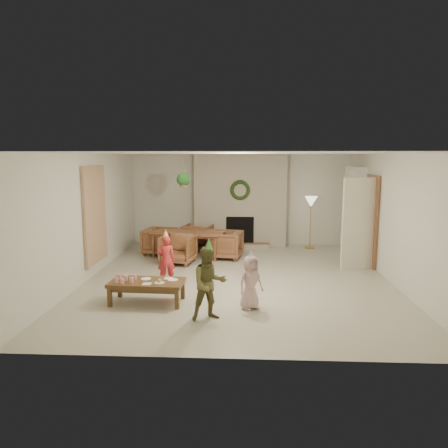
# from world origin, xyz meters

# --- Properties ---
(floor) EXTENTS (7.00, 7.00, 0.00)m
(floor) POSITION_xyz_m (0.00, 0.00, 0.00)
(floor) COLOR #B7B29E
(floor) RESTS_ON ground
(ceiling) EXTENTS (7.00, 7.00, 0.00)m
(ceiling) POSITION_xyz_m (0.00, 0.00, 2.50)
(ceiling) COLOR white
(ceiling) RESTS_ON wall_back
(wall_back) EXTENTS (7.00, 0.00, 7.00)m
(wall_back) POSITION_xyz_m (0.00, 3.50, 1.25)
(wall_back) COLOR silver
(wall_back) RESTS_ON floor
(wall_front) EXTENTS (7.00, 0.00, 7.00)m
(wall_front) POSITION_xyz_m (0.00, -3.50, 1.25)
(wall_front) COLOR silver
(wall_front) RESTS_ON floor
(wall_left) EXTENTS (0.00, 7.00, 7.00)m
(wall_left) POSITION_xyz_m (-3.00, 0.00, 1.25)
(wall_left) COLOR silver
(wall_left) RESTS_ON floor
(wall_right) EXTENTS (0.00, 7.00, 7.00)m
(wall_right) POSITION_xyz_m (3.00, 0.00, 1.25)
(wall_right) COLOR silver
(wall_right) RESTS_ON floor
(fireplace_mass) EXTENTS (2.50, 0.40, 2.50)m
(fireplace_mass) POSITION_xyz_m (0.00, 3.30, 1.25)
(fireplace_mass) COLOR brown
(fireplace_mass) RESTS_ON floor
(fireplace_hearth) EXTENTS (1.60, 0.30, 0.12)m
(fireplace_hearth) POSITION_xyz_m (0.00, 2.95, 0.06)
(fireplace_hearth) COLOR brown
(fireplace_hearth) RESTS_ON floor
(fireplace_firebox) EXTENTS (0.75, 0.12, 0.75)m
(fireplace_firebox) POSITION_xyz_m (0.00, 3.12, 0.45)
(fireplace_firebox) COLOR black
(fireplace_firebox) RESTS_ON floor
(fireplace_wreath) EXTENTS (0.54, 0.10, 0.54)m
(fireplace_wreath) POSITION_xyz_m (0.00, 3.07, 1.55)
(fireplace_wreath) COLOR #1E3614
(fireplace_wreath) RESTS_ON fireplace_mass
(floor_lamp_base) EXTENTS (0.26, 0.26, 0.03)m
(floor_lamp_base) POSITION_xyz_m (1.88, 3.00, 0.01)
(floor_lamp_base) COLOR gold
(floor_lamp_base) RESTS_ON floor
(floor_lamp_post) EXTENTS (0.03, 0.03, 1.26)m
(floor_lamp_post) POSITION_xyz_m (1.88, 3.00, 0.65)
(floor_lamp_post) COLOR gold
(floor_lamp_post) RESTS_ON floor
(floor_lamp_shade) EXTENTS (0.34, 0.34, 0.28)m
(floor_lamp_shade) POSITION_xyz_m (1.88, 3.00, 1.26)
(floor_lamp_shade) COLOR beige
(floor_lamp_shade) RESTS_ON floor_lamp_post
(bookshelf_carcass) EXTENTS (0.30, 1.00, 2.20)m
(bookshelf_carcass) POSITION_xyz_m (2.84, 2.30, 1.10)
(bookshelf_carcass) COLOR white
(bookshelf_carcass) RESTS_ON floor
(bookshelf_shelf_a) EXTENTS (0.30, 0.92, 0.03)m
(bookshelf_shelf_a) POSITION_xyz_m (2.82, 2.30, 0.45)
(bookshelf_shelf_a) COLOR white
(bookshelf_shelf_a) RESTS_ON bookshelf_carcass
(bookshelf_shelf_b) EXTENTS (0.30, 0.92, 0.03)m
(bookshelf_shelf_b) POSITION_xyz_m (2.82, 2.30, 0.85)
(bookshelf_shelf_b) COLOR white
(bookshelf_shelf_b) RESTS_ON bookshelf_carcass
(bookshelf_shelf_c) EXTENTS (0.30, 0.92, 0.03)m
(bookshelf_shelf_c) POSITION_xyz_m (2.82, 2.30, 1.25)
(bookshelf_shelf_c) COLOR white
(bookshelf_shelf_c) RESTS_ON bookshelf_carcass
(bookshelf_shelf_d) EXTENTS (0.30, 0.92, 0.03)m
(bookshelf_shelf_d) POSITION_xyz_m (2.82, 2.30, 1.65)
(bookshelf_shelf_d) COLOR white
(bookshelf_shelf_d) RESTS_ON bookshelf_carcass
(books_row_lower) EXTENTS (0.20, 0.40, 0.24)m
(books_row_lower) POSITION_xyz_m (2.80, 2.15, 0.59)
(books_row_lower) COLOR #9F321D
(books_row_lower) RESTS_ON bookshelf_shelf_a
(books_row_mid) EXTENTS (0.20, 0.44, 0.24)m
(books_row_mid) POSITION_xyz_m (2.80, 2.35, 0.99)
(books_row_mid) COLOR #21507B
(books_row_mid) RESTS_ON bookshelf_shelf_b
(books_row_upper) EXTENTS (0.20, 0.36, 0.22)m
(books_row_upper) POSITION_xyz_m (2.80, 2.20, 1.38)
(books_row_upper) COLOR gold
(books_row_upper) RESTS_ON bookshelf_shelf_c
(door_frame) EXTENTS (0.05, 0.86, 2.04)m
(door_frame) POSITION_xyz_m (2.96, 1.20, 1.02)
(door_frame) COLOR brown
(door_frame) RESTS_ON floor
(door_leaf) EXTENTS (0.77, 0.32, 2.00)m
(door_leaf) POSITION_xyz_m (2.58, 0.82, 1.00)
(door_leaf) COLOR beige
(door_leaf) RESTS_ON floor
(curtain_panel) EXTENTS (0.06, 1.20, 2.00)m
(curtain_panel) POSITION_xyz_m (-2.96, 0.20, 1.25)
(curtain_panel) COLOR beige
(curtain_panel) RESTS_ON wall_left
(dining_table) EXTENTS (1.89, 1.28, 0.61)m
(dining_table) POSITION_xyz_m (-1.25, 1.91, 0.31)
(dining_table) COLOR brown
(dining_table) RESTS_ON floor
(dining_chair_near) EXTENTS (0.85, 0.86, 0.67)m
(dining_chair_near) POSITION_xyz_m (-1.40, 1.16, 0.34)
(dining_chair_near) COLOR brown
(dining_chair_near) RESTS_ON floor
(dining_chair_far) EXTENTS (0.85, 0.86, 0.67)m
(dining_chair_far) POSITION_xyz_m (-1.11, 2.66, 0.34)
(dining_chair_far) COLOR brown
(dining_chair_far) RESTS_ON floor
(dining_chair_left) EXTENTS (0.86, 0.85, 0.67)m
(dining_chair_left) POSITION_xyz_m (-2.00, 2.06, 0.34)
(dining_chair_left) COLOR brown
(dining_chair_left) RESTS_ON floor
(dining_chair_right) EXTENTS (0.86, 0.85, 0.67)m
(dining_chair_right) POSITION_xyz_m (-0.32, 1.73, 0.34)
(dining_chair_right) COLOR brown
(dining_chair_right) RESTS_ON floor
(hanging_plant_cord) EXTENTS (0.01, 0.01, 0.70)m
(hanging_plant_cord) POSITION_xyz_m (-1.30, 1.50, 2.15)
(hanging_plant_cord) COLOR tan
(hanging_plant_cord) RESTS_ON ceiling
(hanging_plant_pot) EXTENTS (0.16, 0.16, 0.12)m
(hanging_plant_pot) POSITION_xyz_m (-1.30, 1.50, 1.80)
(hanging_plant_pot) COLOR #A64735
(hanging_plant_pot) RESTS_ON hanging_plant_cord
(hanging_plant_foliage) EXTENTS (0.32, 0.32, 0.32)m
(hanging_plant_foliage) POSITION_xyz_m (-1.30, 1.50, 1.92)
(hanging_plant_foliage) COLOR #1B521B
(hanging_plant_foliage) RESTS_ON hanging_plant_pot
(coffee_table_top) EXTENTS (1.26, 0.67, 0.06)m
(coffee_table_top) POSITION_xyz_m (-1.50, -1.54, 0.35)
(coffee_table_top) COLOR brown
(coffee_table_top) RESTS_ON floor
(coffee_table_apron) EXTENTS (1.16, 0.57, 0.08)m
(coffee_table_apron) POSITION_xyz_m (-1.50, -1.54, 0.28)
(coffee_table_apron) COLOR brown
(coffee_table_apron) RESTS_ON floor
(coffee_leg_fl) EXTENTS (0.07, 0.07, 0.32)m
(coffee_leg_fl) POSITION_xyz_m (-2.07, -1.77, 0.16)
(coffee_leg_fl) COLOR brown
(coffee_leg_fl) RESTS_ON floor
(coffee_leg_fr) EXTENTS (0.07, 0.07, 0.32)m
(coffee_leg_fr) POSITION_xyz_m (-0.95, -1.81, 0.16)
(coffee_leg_fr) COLOR brown
(coffee_leg_fr) RESTS_ON floor
(coffee_leg_bl) EXTENTS (0.07, 0.07, 0.32)m
(coffee_leg_bl) POSITION_xyz_m (-2.05, -1.26, 0.16)
(coffee_leg_bl) COLOR brown
(coffee_leg_bl) RESTS_ON floor
(coffee_leg_br) EXTENTS (0.07, 0.07, 0.32)m
(coffee_leg_br) POSITION_xyz_m (-0.93, -1.31, 0.16)
(coffee_leg_br) COLOR brown
(coffee_leg_br) RESTS_ON floor
(cup_a) EXTENTS (0.07, 0.07, 0.09)m
(cup_a) POSITION_xyz_m (-1.98, -1.66, 0.42)
(cup_a) COLOR white
(cup_a) RESTS_ON coffee_table_top
(cup_b) EXTENTS (0.07, 0.07, 0.09)m
(cup_b) POSITION_xyz_m (-1.97, -1.47, 0.42)
(cup_b) COLOR white
(cup_b) RESTS_ON coffee_table_top
(cup_c) EXTENTS (0.07, 0.07, 0.09)m
(cup_c) POSITION_xyz_m (-1.87, -1.71, 0.42)
(cup_c) COLOR white
(cup_c) RESTS_ON coffee_table_top
(cup_d) EXTENTS (0.07, 0.07, 0.09)m
(cup_d) POSITION_xyz_m (-1.86, -1.52, 0.42)
(cup_d) COLOR white
(cup_d) RESTS_ON coffee_table_top
(cup_e) EXTENTS (0.07, 0.07, 0.09)m
(cup_e) POSITION_xyz_m (-1.73, -1.64, 0.42)
(cup_e) COLOR white
(cup_e) RESTS_ON coffee_table_top
(cup_f) EXTENTS (0.07, 0.07, 0.09)m
(cup_f) POSITION_xyz_m (-1.72, -1.45, 0.42)
(cup_f) COLOR white
(cup_f) RESTS_ON coffee_table_top
(plate_a) EXTENTS (0.18, 0.18, 0.01)m
(plate_a) POSITION_xyz_m (-1.54, -1.42, 0.38)
(plate_a) COLOR white
(plate_a) RESTS_ON coffee_table_top
(plate_b) EXTENTS (0.18, 0.18, 0.01)m
(plate_b) POSITION_xyz_m (-1.27, -1.64, 0.38)
(plate_b) COLOR white
(plate_b) RESTS_ON coffee_table_top
(plate_c) EXTENTS (0.18, 0.18, 0.01)m
(plate_c) POSITION_xyz_m (-1.07, -1.46, 0.38)
(plate_c) COLOR white
(plate_c) RESTS_ON coffee_table_top
(food_scoop) EXTENTS (0.07, 0.07, 0.07)m
(food_scoop) POSITION_xyz_m (-1.27, -1.64, 0.42)
(food_scoop) COLOR tan
(food_scoop) RESTS_ON plate_b
(napkin_left) EXTENTS (0.15, 0.15, 0.01)m
(napkin_left) POSITION_xyz_m (-1.46, -1.71, 0.38)
(napkin_left) COLOR #FFBBC1
(napkin_left) RESTS_ON coffee_table_top
(napkin_right) EXTENTS (0.15, 0.15, 0.01)m
(napkin_right) POSITION_xyz_m (-1.16, -1.38, 0.38)
(napkin_right) COLOR #FFBBC1
(napkin_right) RESTS_ON coffee_table_top
(child_red) EXTENTS (0.38, 0.29, 0.95)m
(child_red) POSITION_xyz_m (-1.37, -0.44, 0.48)
(child_red) COLOR red
(child_red) RESTS_ON floor
(party_hat_red) EXTENTS (0.15, 0.15, 0.18)m
(party_hat_red) POSITION_xyz_m (-1.37, -0.44, 0.99)
(party_hat_red) COLOR #DDE14B
(party_hat_red) RESTS_ON child_red
(child_plaid) EXTENTS (0.65, 0.58, 1.12)m
(child_plaid) POSITION_xyz_m (-0.39, -2.22, 0.56)
(child_plaid) COLOR brown
(child_plaid) RESTS_ON floor
(party_hat_plaid) EXTENTS (0.13, 0.13, 0.18)m
(party_hat_plaid) POSITION_xyz_m (-0.39, -2.22, 1.16)
(party_hat_plaid) COLOR #51A747
(party_hat_plaid) RESTS_ON child_plaid
(child_pink) EXTENTS (0.51, 0.47, 0.88)m
(child_pink) POSITION_xyz_m (0.24, -1.73, 0.44)
(child_pink) COLOR #D1A8A7
(child_pink) RESTS_ON floor
(party_hat_pink) EXTENTS (0.15, 0.15, 0.16)m
(party_hat_pink) POSITION_xyz_m (0.24, -1.73, 0.92)
(party_hat_pink) COLOR #B2B3B9
(party_hat_pink) RESTS_ON child_pink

